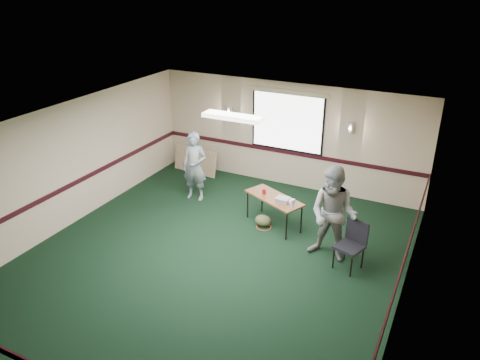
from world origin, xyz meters
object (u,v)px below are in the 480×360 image
at_px(folding_table, 274,199).
at_px(person_right, 333,214).
at_px(person_left, 195,166).
at_px(conference_chair, 352,241).
at_px(projector, 283,200).

distance_m(folding_table, person_right, 1.67).
bearing_deg(person_left, conference_chair, -21.93).
height_order(folding_table, person_right, person_right).
xyz_separation_m(folding_table, person_left, (-2.24, 0.39, 0.22)).
bearing_deg(conference_chair, folding_table, 175.85).
height_order(folding_table, projector, projector).
relative_size(conference_chair, person_right, 0.49).
bearing_deg(conference_chair, person_left, -177.44).
distance_m(person_left, person_right, 3.88).
bearing_deg(conference_chair, person_right, -176.04).
distance_m(projector, conference_chair, 1.82).
relative_size(projector, person_left, 0.16).
bearing_deg(folding_table, projector, -0.27).
distance_m(projector, person_right, 1.39).
distance_m(projector, person_left, 2.53).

